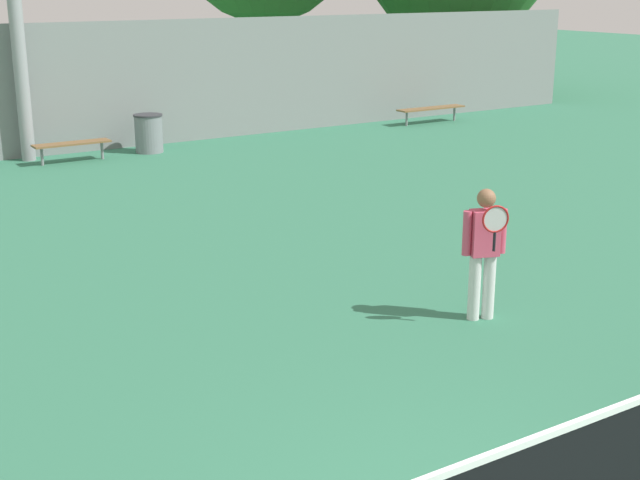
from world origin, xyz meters
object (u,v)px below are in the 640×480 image
bench_courtside_far (431,109)px  bench_courtside_near (72,144)px  trash_bin (149,133)px  tennis_player (484,248)px

bench_courtside_far → bench_courtside_near: bearing=-180.0°
trash_bin → tennis_player: bearing=-93.8°
bench_courtside_far → trash_bin: bearing=178.6°
tennis_player → trash_bin: tennis_player is taller
tennis_player → bench_courtside_near: size_ratio=0.94×
bench_courtside_far → trash_bin: trash_bin is taller
bench_courtside_near → trash_bin: trash_bin is taller
bench_courtside_near → bench_courtside_far: size_ratio=0.78×
tennis_player → bench_courtside_far: size_ratio=0.74×
bench_courtside_near → tennis_player: bearing=-84.9°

